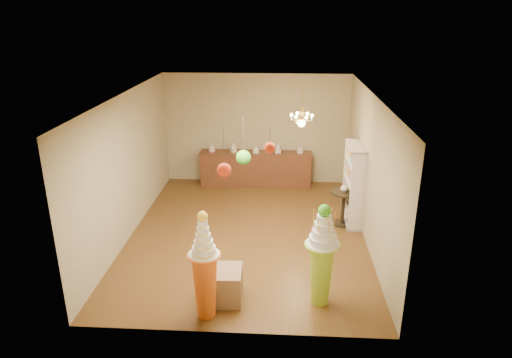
# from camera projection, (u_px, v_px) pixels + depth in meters

# --- Properties ---
(floor) EXTENTS (6.50, 6.50, 0.00)m
(floor) POSITION_uv_depth(u_px,v_px,m) (248.00, 233.00, 9.91)
(floor) COLOR #543617
(floor) RESTS_ON ground
(ceiling) EXTENTS (6.50, 6.50, 0.00)m
(ceiling) POSITION_uv_depth(u_px,v_px,m) (247.00, 95.00, 8.86)
(ceiling) COLOR silver
(ceiling) RESTS_ON ground
(wall_back) EXTENTS (5.00, 0.04, 3.00)m
(wall_back) POSITION_uv_depth(u_px,v_px,m) (256.00, 129.00, 12.42)
(wall_back) COLOR tan
(wall_back) RESTS_ON ground
(wall_front) EXTENTS (5.00, 0.04, 3.00)m
(wall_front) POSITION_uv_depth(u_px,v_px,m) (229.00, 245.00, 6.35)
(wall_front) COLOR tan
(wall_front) RESTS_ON ground
(wall_left) EXTENTS (0.04, 6.50, 3.00)m
(wall_left) POSITION_uv_depth(u_px,v_px,m) (128.00, 166.00, 9.53)
(wall_left) COLOR tan
(wall_left) RESTS_ON ground
(wall_right) EXTENTS (0.04, 6.50, 3.00)m
(wall_right) POSITION_uv_depth(u_px,v_px,m) (370.00, 171.00, 9.25)
(wall_right) COLOR tan
(wall_right) RESTS_ON ground
(pedestal_green) EXTENTS (0.62, 0.62, 1.77)m
(pedestal_green) POSITION_uv_depth(u_px,v_px,m) (322.00, 262.00, 7.32)
(pedestal_green) COLOR #98BF2A
(pedestal_green) RESTS_ON floor
(pedestal_orange) EXTENTS (0.58, 0.58, 1.81)m
(pedestal_orange) POSITION_uv_depth(u_px,v_px,m) (205.00, 277.00, 7.02)
(pedestal_orange) COLOR orange
(pedestal_orange) RESTS_ON floor
(burlap_riser) EXTENTS (0.64, 0.64, 0.56)m
(burlap_riser) POSITION_uv_depth(u_px,v_px,m) (223.00, 285.00, 7.57)
(burlap_riser) COLOR #89694B
(burlap_riser) RESTS_ON floor
(sideboard) EXTENTS (3.04, 0.54, 1.16)m
(sideboard) POSITION_uv_depth(u_px,v_px,m) (256.00, 168.00, 12.52)
(sideboard) COLOR #592F1B
(sideboard) RESTS_ON floor
(shelving_unit) EXTENTS (0.33, 1.20, 1.80)m
(shelving_unit) POSITION_uv_depth(u_px,v_px,m) (354.00, 184.00, 10.21)
(shelving_unit) COLOR beige
(shelving_unit) RESTS_ON floor
(round_table) EXTENTS (0.68, 0.68, 0.81)m
(round_table) POSITION_uv_depth(u_px,v_px,m) (343.00, 203.00, 10.15)
(round_table) COLOR black
(round_table) RESTS_ON floor
(vase) EXTENTS (0.20, 0.20, 0.18)m
(vase) POSITION_uv_depth(u_px,v_px,m) (344.00, 187.00, 10.02)
(vase) COLOR beige
(vase) RESTS_ON round_table
(pom_red_left) EXTENTS (0.21, 0.21, 0.74)m
(pom_red_left) POSITION_uv_depth(u_px,v_px,m) (224.00, 170.00, 6.66)
(pom_red_left) COLOR #423A30
(pom_red_left) RESTS_ON ceiling
(pom_green_mid) EXTENTS (0.26, 0.26, 0.92)m
(pom_green_mid) POSITION_uv_depth(u_px,v_px,m) (243.00, 157.00, 7.75)
(pom_green_mid) COLOR #423A30
(pom_green_mid) RESTS_ON ceiling
(pom_red_right) EXTENTS (0.17, 0.17, 0.39)m
(pom_red_right) POSITION_uv_depth(u_px,v_px,m) (270.00, 148.00, 6.59)
(pom_red_right) COLOR #423A30
(pom_red_right) RESTS_ON ceiling
(chandelier) EXTENTS (0.58, 0.58, 0.85)m
(chandelier) POSITION_uv_depth(u_px,v_px,m) (302.00, 120.00, 9.90)
(chandelier) COLOR gold
(chandelier) RESTS_ON ceiling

